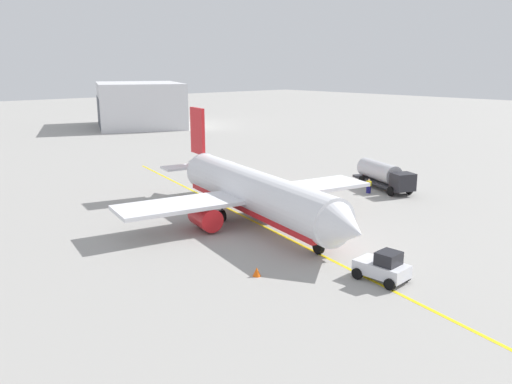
{
  "coord_description": "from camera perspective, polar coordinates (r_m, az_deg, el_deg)",
  "views": [
    {
      "loc": [
        35.95,
        -31.61,
        14.62
      ],
      "look_at": [
        0.0,
        0.0,
        3.0
      ],
      "focal_mm": 36.71,
      "sensor_mm": 36.0,
      "label": 1
    }
  ],
  "objects": [
    {
      "name": "safety_cone_nose",
      "position": [
        37.62,
        0.08,
        -8.68
      ],
      "size": [
        0.59,
        0.59,
        0.66
      ],
      "primitive_type": "cone",
      "color": "#F2590F",
      "rests_on": "ground"
    },
    {
      "name": "fuel_tanker",
      "position": [
        65.18,
        13.74,
        1.83
      ],
      "size": [
        10.17,
        5.86,
        3.15
      ],
      "color": "#2D2D33",
      "rests_on": "ground"
    },
    {
      "name": "refueling_worker",
      "position": [
        62.71,
        12.18,
        0.62
      ],
      "size": [
        0.54,
        0.39,
        1.71
      ],
      "color": "navy",
      "rests_on": "ground"
    },
    {
      "name": "pushback_tug",
      "position": [
        37.67,
        13.67,
        -7.94
      ],
      "size": [
        3.71,
        2.49,
        2.2
      ],
      "color": "silver",
      "rests_on": "ground"
    },
    {
      "name": "ground_plane",
      "position": [
        50.06,
        0.0,
        -3.34
      ],
      "size": [
        400.0,
        400.0,
        0.0
      ],
      "primitive_type": "plane",
      "color": "#9E9B96"
    },
    {
      "name": "distant_hangar",
      "position": [
        132.96,
        -12.61,
        9.28
      ],
      "size": [
        31.59,
        28.08,
        10.53
      ],
      "color": "silver",
      "rests_on": "ground"
    },
    {
      "name": "taxi_line_marking",
      "position": [
        50.05,
        0.0,
        -3.33
      ],
      "size": [
        66.09,
        13.1,
        0.01
      ],
      "primitive_type": "cube",
      "rotation": [
        0.0,
        0.0,
        -0.19
      ],
      "color": "yellow",
      "rests_on": "ground"
    },
    {
      "name": "airplane",
      "position": [
        49.68,
        -0.26,
        -0.11
      ],
      "size": [
        30.99,
        26.48,
        9.99
      ],
      "color": "white",
      "rests_on": "ground"
    }
  ]
}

